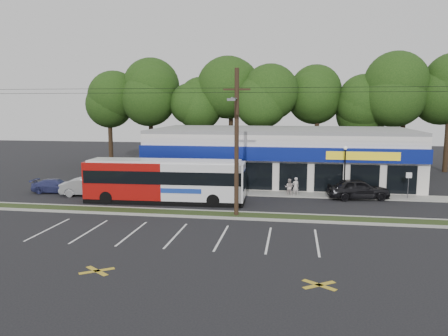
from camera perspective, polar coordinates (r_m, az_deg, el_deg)
ground at (r=29.76m, az=-4.41°, el=-6.55°), size 120.00×120.00×0.00m
grass_strip at (r=30.69m, az=-3.98°, el=-5.98°), size 40.00×1.60×0.12m
curb_south at (r=29.89m, az=-4.35°, el=-6.35°), size 40.00×0.25×0.14m
curb_north at (r=31.49m, az=-3.62°, el=-5.59°), size 40.00×0.25×0.14m
sidewalk at (r=37.77m, az=6.23°, el=-3.35°), size 32.00×2.20×0.10m
strip_mall at (r=44.19m, az=7.40°, el=1.71°), size 25.00×12.55×5.30m
utility_pole at (r=29.26m, az=1.31°, el=3.98°), size 50.00×2.77×10.00m
lamp_post at (r=37.34m, az=15.51°, el=0.34°), size 0.30×0.30×4.25m
sign_post at (r=38.16m, az=22.96°, el=-1.54°), size 0.45×0.10×2.23m
tree_line at (r=54.07m, az=6.24°, el=9.00°), size 46.76×6.76×11.83m
metrobus at (r=34.44m, az=-7.71°, el=-1.56°), size 12.60×3.09×3.36m
car_dark at (r=37.13m, az=17.13°, el=-2.62°), size 5.20×2.81×1.68m
car_silver at (r=38.65m, az=-17.33°, el=-2.37°), size 4.72×2.32×1.49m
car_blue at (r=40.85m, az=-21.10°, el=-2.20°), size 4.26×2.01×1.20m
pedestrian_a at (r=37.09m, az=9.33°, el=-2.43°), size 0.69×0.58×1.62m
pedestrian_b at (r=37.11m, az=8.50°, el=-2.52°), size 0.82×0.70×1.48m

